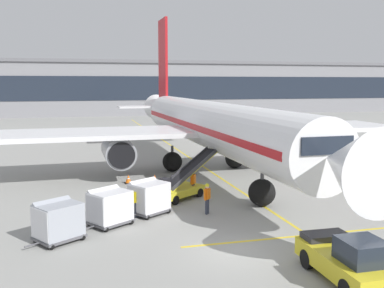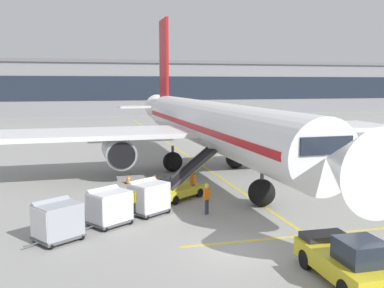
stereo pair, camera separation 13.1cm
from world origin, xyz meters
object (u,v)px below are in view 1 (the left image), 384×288
object	(u,v)px
ground_crew_by_loader	(137,199)
baggage_cart_lead	(149,197)
baggage_cart_third	(58,220)
ground_crew_by_carts	(193,181)
belt_loader	(181,185)
ground_crew_marshaller	(207,196)
baggage_cart_second	(109,206)
parked_airplane	(207,125)
pushback_tug	(350,260)
safety_cone_wingtip	(128,179)
safety_cone_engine_keepout	(155,179)

from	to	relation	value
ground_crew_by_loader	baggage_cart_lead	bearing A→B (deg)	31.58
baggage_cart_third	ground_crew_by_carts	bearing A→B (deg)	37.85
belt_loader	baggage_cart_lead	distance (m)	3.91
ground_crew_by_loader	ground_crew_marshaller	bearing A→B (deg)	-5.48
belt_loader	ground_crew_by_loader	world-z (taller)	belt_loader
baggage_cart_second	baggage_cart_third	size ratio (longest dim) A/B	1.00
parked_airplane	pushback_tug	distance (m)	21.11
parked_airplane	ground_crew_by_carts	bearing A→B (deg)	-112.95
pushback_tug	safety_cone_wingtip	world-z (taller)	pushback_tug
parked_airplane	safety_cone_wingtip	bearing A→B (deg)	-158.72
ground_crew_marshaller	safety_cone_wingtip	distance (m)	9.43
safety_cone_wingtip	baggage_cart_third	bearing A→B (deg)	-111.88
pushback_tug	safety_cone_wingtip	distance (m)	19.21
belt_loader	safety_cone_wingtip	world-z (taller)	belt_loader
safety_cone_wingtip	pushback_tug	bearing A→B (deg)	-71.62
belt_loader	pushback_tug	world-z (taller)	belt_loader
belt_loader	ground_crew_by_loader	xyz separation A→B (m)	(-3.26, -3.40, 0.15)
belt_loader	safety_cone_engine_keepout	world-z (taller)	belt_loader
pushback_tug	ground_crew_by_loader	world-z (taller)	pushback_tug
baggage_cart_second	safety_cone_wingtip	distance (m)	9.63
ground_crew_by_loader	pushback_tug	bearing A→B (deg)	-56.44
parked_airplane	safety_cone_wingtip	xyz separation A→B (m)	(-6.80, -2.65, -3.57)
ground_crew_by_loader	ground_crew_by_carts	world-z (taller)	same
pushback_tug	safety_cone_engine_keepout	bearing A→B (deg)	103.59
baggage_cart_lead	ground_crew_marshaller	size ratio (longest dim) A/B	1.55
belt_loader	ground_crew_marshaller	world-z (taller)	belt_loader
parked_airplane	pushback_tug	xyz separation A→B (m)	(-0.74, -20.87, -3.05)
ground_crew_by_carts	ground_crew_by_loader	bearing A→B (deg)	-139.12
baggage_cart_second	ground_crew_marshaller	distance (m)	5.45
baggage_cart_second	safety_cone_engine_keepout	world-z (taller)	baggage_cart_second
belt_loader	baggage_cart_third	size ratio (longest dim) A/B	1.86
parked_airplane	ground_crew_marshaller	size ratio (longest dim) A/B	24.43
ground_crew_by_carts	baggage_cart_third	bearing A→B (deg)	-142.15
parked_airplane	ground_crew_marshaller	distance (m)	12.25
parked_airplane	baggage_cart_second	world-z (taller)	parked_airplane
baggage_cart_lead	baggage_cart_third	size ratio (longest dim) A/B	1.00
baggage_cart_lead	safety_cone_wingtip	world-z (taller)	baggage_cart_lead
baggage_cart_lead	baggage_cart_third	xyz separation A→B (m)	(-4.73, -3.20, 0.00)
ground_crew_marshaller	safety_cone_wingtip	size ratio (longest dim) A/B	2.75
belt_loader	safety_cone_wingtip	distance (m)	5.75
ground_crew_by_carts	safety_cone_wingtip	xyz separation A→B (m)	(-3.62, 4.86, -0.69)
baggage_cart_second	ground_crew_by_loader	distance (m)	1.85
safety_cone_engine_keepout	parked_airplane	bearing A→B (deg)	34.25
baggage_cart_lead	baggage_cart_third	bearing A→B (deg)	-145.94
parked_airplane	safety_cone_wingtip	distance (m)	8.13
baggage_cart_lead	ground_crew_by_loader	xyz separation A→B (m)	(-0.71, -0.44, -0.00)
safety_cone_wingtip	belt_loader	bearing A→B (deg)	-60.79
baggage_cart_lead	baggage_cart_second	world-z (taller)	same
baggage_cart_lead	baggage_cart_second	bearing A→B (deg)	-147.55
baggage_cart_third	safety_cone_wingtip	xyz separation A→B (m)	(4.48, 11.15, -0.69)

